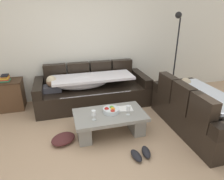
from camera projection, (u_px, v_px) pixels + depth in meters
name	position (u px, v px, depth m)	size (l,w,h in m)	color
ground_plane	(101.00, 150.00, 3.07)	(14.00, 14.00, 0.00)	tan
back_wall	(79.00, 40.00, 4.47)	(9.00, 0.10, 2.70)	silver
couch_along_wall	(91.00, 90.00, 4.43)	(2.43, 0.92, 0.88)	black
couch_near_window	(198.00, 111.00, 3.53)	(0.92, 1.84, 0.88)	black
coffee_table	(110.00, 121.00, 3.42)	(1.20, 0.68, 0.38)	gray
fruit_bowl	(111.00, 110.00, 3.39)	(0.28, 0.28, 0.10)	silver
wine_glass_near_left	(94.00, 113.00, 3.13)	(0.07, 0.07, 0.17)	silver
wine_glass_near_right	(128.00, 108.00, 3.29)	(0.07, 0.07, 0.17)	silver
open_magazine	(124.00, 109.00, 3.52)	(0.28, 0.21, 0.01)	white
side_cabinet	(6.00, 95.00, 4.20)	(0.72, 0.44, 0.64)	#513621
book_stack_on_cabinet	(5.00, 78.00, 4.06)	(0.17, 0.22, 0.13)	#338C59
floor_lamp	(175.00, 50.00, 4.58)	(0.33, 0.31, 1.95)	black
pair_of_shoes	(141.00, 154.00, 2.93)	(0.33, 0.32, 0.09)	black
crumpled_garment	(63.00, 139.00, 3.24)	(0.40, 0.32, 0.12)	#4C2323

